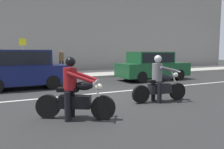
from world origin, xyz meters
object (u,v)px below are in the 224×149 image
at_px(parked_hatchback_navy, 24,69).
at_px(pedestrian_bystander, 61,59).
at_px(motorcycle_with_rider_gray, 160,83).
at_px(street_sign_post, 23,53).
at_px(parked_sedan_forest_green, 152,66).
at_px(motorcycle_with_rider_crimson, 74,94).

height_order(parked_hatchback_navy, pedestrian_bystander, pedestrian_bystander).
bearing_deg(pedestrian_bystander, parked_hatchback_navy, -119.07).
distance_m(motorcycle_with_rider_gray, street_sign_post, 10.24).
xyz_separation_m(parked_hatchback_navy, parked_sedan_forest_green, (7.26, -0.06, -0.05)).
height_order(parked_sedan_forest_green, street_sign_post, street_sign_post).
xyz_separation_m(parked_sedan_forest_green, pedestrian_bystander, (-4.28, 5.43, 0.27)).
distance_m(parked_hatchback_navy, pedestrian_bystander, 6.15).
relative_size(motorcycle_with_rider_gray, pedestrian_bystander, 1.19).
height_order(motorcycle_with_rider_crimson, street_sign_post, street_sign_post).
relative_size(parked_hatchback_navy, street_sign_post, 1.51).
relative_size(parked_hatchback_navy, pedestrian_bystander, 2.15).
bearing_deg(parked_hatchback_navy, pedestrian_bystander, 60.93).
bearing_deg(motorcycle_with_rider_crimson, motorcycle_with_rider_gray, 10.64).
bearing_deg(street_sign_post, parked_sedan_forest_green, -33.89).
distance_m(motorcycle_with_rider_gray, pedestrian_bystander, 10.32).
relative_size(motorcycle_with_rider_crimson, pedestrian_bystander, 1.04).
bearing_deg(parked_sedan_forest_green, motorcycle_with_rider_crimson, -140.07).
height_order(parked_hatchback_navy, street_sign_post, street_sign_post).
bearing_deg(motorcycle_with_rider_gray, parked_hatchback_navy, 128.89).
distance_m(motorcycle_with_rider_crimson, street_sign_post, 10.17).
xyz_separation_m(motorcycle_with_rider_gray, parked_sedan_forest_green, (3.32, 4.83, 0.23)).
xyz_separation_m(street_sign_post, pedestrian_bystander, (2.69, 0.75, -0.49)).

